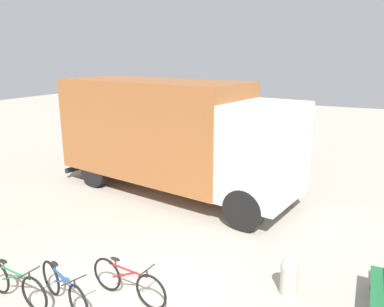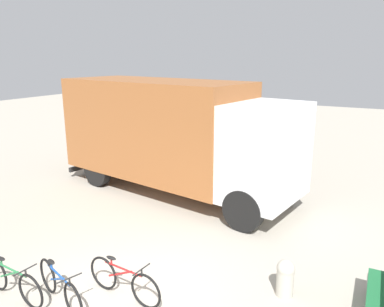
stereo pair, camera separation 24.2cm
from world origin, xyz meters
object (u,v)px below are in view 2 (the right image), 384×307
(delivery_truck, at_px, (173,132))
(bollard_near_bench, at_px, (285,276))
(bicycle_middle, at_px, (60,286))
(bicycle_far, at_px, (123,280))
(bicycle_near, at_px, (12,281))

(delivery_truck, bearing_deg, bollard_near_bench, -29.89)
(bicycle_middle, relative_size, bicycle_far, 0.96)
(bicycle_near, bearing_deg, bollard_near_bench, 33.35)
(bollard_near_bench, bearing_deg, delivery_truck, 140.83)
(bollard_near_bench, bearing_deg, bicycle_near, -150.83)
(bicycle_far, height_order, bollard_near_bench, bicycle_far)
(delivery_truck, relative_size, bicycle_far, 4.89)
(bicycle_near, xyz_separation_m, bicycle_far, (1.73, 0.94, 0.00))
(delivery_truck, distance_m, bollard_near_bench, 6.08)
(delivery_truck, distance_m, bicycle_near, 6.30)
(bicycle_near, xyz_separation_m, bollard_near_bench, (4.26, 2.38, 0.02))
(bicycle_middle, xyz_separation_m, bicycle_far, (0.87, 0.66, 0.00))
(delivery_truck, height_order, bicycle_far, delivery_truck)
(delivery_truck, relative_size, bicycle_near, 4.89)
(bicycle_near, relative_size, bicycle_far, 1.00)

